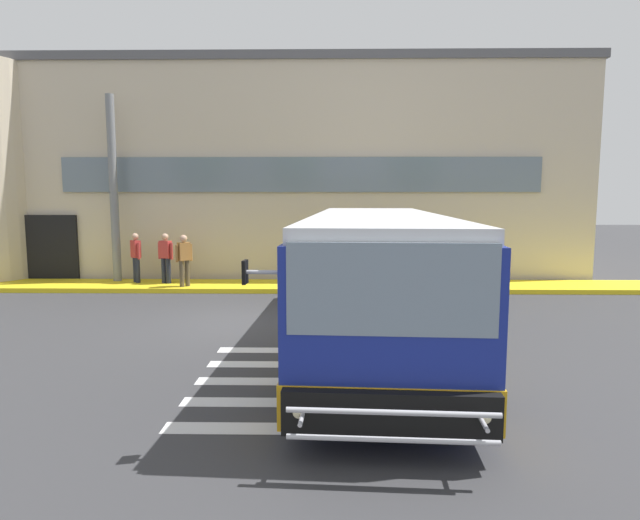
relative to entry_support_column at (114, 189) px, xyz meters
name	(u,v)px	position (x,y,z in m)	size (l,w,h in m)	color
ground_plane	(247,322)	(5.31, -5.40, -3.30)	(80.00, 90.00, 0.02)	#353538
bay_paint_stripes	(329,382)	(7.31, -9.60, -3.29)	(4.40, 3.96, 0.01)	silver
terminal_building	(269,176)	(4.62, 6.24, 0.69)	(24.42, 13.80, 7.98)	beige
boarding_curb	(269,286)	(5.31, -0.60, -3.22)	(26.62, 2.00, 0.15)	yellow
entry_support_column	(114,189)	(0.00, 0.00, 0.00)	(0.28, 0.28, 6.29)	slate
bus_main_foreground	(376,280)	(8.29, -7.16, -1.96)	(3.56, 10.96, 2.70)	navy
passenger_near_column	(136,255)	(0.80, -0.36, -2.21)	(0.43, 0.46, 1.68)	#1E2338
passenger_by_doorway	(166,256)	(1.86, -0.52, -2.21)	(0.55, 0.35, 1.68)	#1E2338
passenger_at_curb_edge	(184,258)	(2.65, -1.15, -2.21)	(0.45, 0.43, 1.68)	#4C4233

